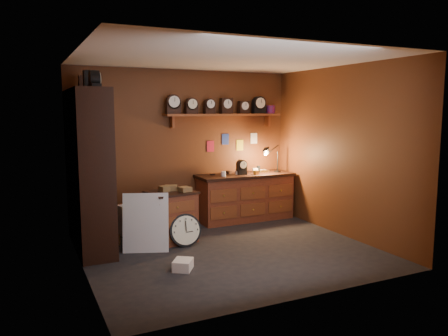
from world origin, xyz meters
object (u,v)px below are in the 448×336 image
workbench (245,194)px  big_round_clock (185,230)px  shelving_unit (86,163)px  low_cabinet (172,214)px

workbench → big_round_clock: (-1.55, -1.02, -0.23)m
shelving_unit → big_round_clock: (1.30, -0.53, -1.01)m
low_cabinet → big_round_clock: 0.36m
shelving_unit → big_round_clock: 1.73m
low_cabinet → big_round_clock: size_ratio=1.78×
shelving_unit → workbench: bearing=9.9°
shelving_unit → low_cabinet: 1.47m
low_cabinet → big_round_clock: (0.11, -0.30, -0.18)m
low_cabinet → workbench: bearing=13.8°
shelving_unit → workbench: size_ratio=1.44×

